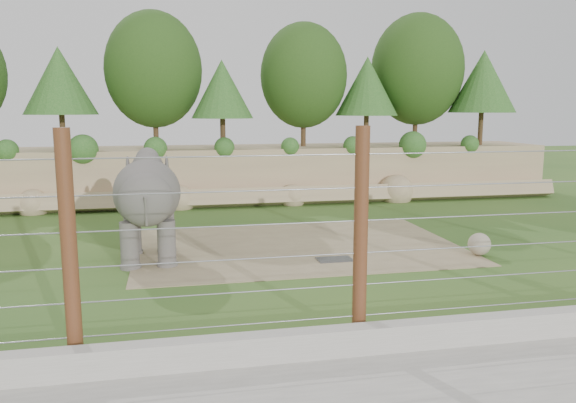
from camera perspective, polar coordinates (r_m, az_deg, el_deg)
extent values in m
plane|color=#345F24|center=(14.96, 1.57, -7.28)|extent=(90.00, 90.00, 0.00)
cube|color=tan|center=(27.32, -4.69, 2.95)|extent=(30.00, 4.00, 2.50)
cube|color=tan|center=(25.18, -4.02, 0.34)|extent=(30.00, 1.37, 1.07)
cylinder|color=#3F2B19|center=(26.88, -21.90, 6.56)|extent=(0.24, 0.24, 1.58)
sphere|color=#234617|center=(26.89, -22.18, 11.11)|extent=(3.60, 3.60, 3.60)
cylinder|color=#3F2B19|center=(26.97, -13.29, 7.36)|extent=(0.24, 0.24, 1.92)
sphere|color=#234617|center=(27.02, -13.50, 12.90)|extent=(4.40, 4.40, 4.40)
cylinder|color=#3F2B19|center=(25.88, -6.63, 6.89)|extent=(0.24, 0.24, 1.40)
sphere|color=#234617|center=(25.87, -6.71, 11.10)|extent=(3.20, 3.20, 3.20)
cylinder|color=#3F2B19|center=(27.50, 1.57, 7.53)|extent=(0.24, 0.24, 1.82)
sphere|color=#234617|center=(27.53, 1.60, 12.67)|extent=(4.16, 4.16, 4.16)
cylinder|color=#3F2B19|center=(27.77, 7.94, 7.14)|extent=(0.24, 0.24, 1.50)
sphere|color=#234617|center=(27.77, 8.04, 11.35)|extent=(3.44, 3.44, 3.44)
cylinder|color=#3F2B19|center=(29.82, 12.79, 7.65)|extent=(0.24, 0.24, 2.03)
sphere|color=#234617|center=(29.87, 12.98, 12.93)|extent=(4.64, 4.64, 4.64)
cylinder|color=#3F2B19|center=(30.14, 18.97, 7.02)|extent=(0.24, 0.24, 1.64)
sphere|color=#234617|center=(30.15, 19.20, 11.26)|extent=(3.76, 3.76, 3.76)
cube|color=#927F5C|center=(17.89, 0.92, -4.47)|extent=(10.00, 7.00, 0.02)
cube|color=#262628|center=(16.21, 4.75, -5.87)|extent=(1.00, 0.60, 0.03)
sphere|color=gray|center=(17.53, 18.86, -4.12)|extent=(0.66, 0.66, 0.66)
cube|color=#A8A49C|center=(10.36, 8.11, -13.66)|extent=(26.00, 0.35, 0.50)
cylinder|color=#57311F|center=(9.87, -21.33, -4.67)|extent=(0.26, 0.26, 4.00)
cylinder|color=#57311F|center=(10.27, 7.39, -3.57)|extent=(0.26, 0.26, 4.00)
cylinder|color=#929297|center=(10.70, 7.22, -11.42)|extent=(20.00, 0.02, 0.02)
cylinder|color=#929297|center=(10.50, 7.29, -8.36)|extent=(20.00, 0.02, 0.02)
cylinder|color=#929297|center=(10.34, 7.35, -5.19)|extent=(20.00, 0.02, 0.02)
cylinder|color=#929297|center=(10.21, 7.42, -1.93)|extent=(20.00, 0.02, 0.02)
cylinder|color=#929297|center=(10.11, 7.50, 1.41)|extent=(20.00, 0.02, 0.02)
cylinder|color=#929297|center=(10.04, 7.57, 4.80)|extent=(20.00, 0.02, 0.02)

